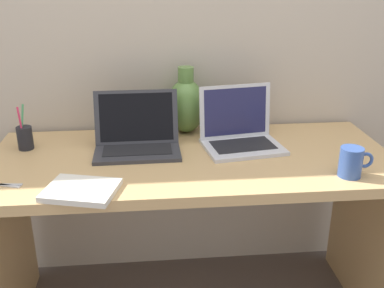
{
  "coord_description": "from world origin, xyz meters",
  "views": [
    {
      "loc": [
        -0.16,
        -1.62,
        1.44
      ],
      "look_at": [
        0.0,
        0.0,
        0.79
      ],
      "focal_mm": 42.37,
      "sensor_mm": 36.0,
      "label": 1
    }
  ],
  "objects_px": {
    "laptop_left": "(137,135)",
    "coffee_mug": "(352,162)",
    "laptop_right": "(239,130)",
    "green_vase": "(186,105)",
    "notebook_stack": "(81,190)",
    "pen_cup": "(25,137)"
  },
  "relations": [
    {
      "from": "laptop_left",
      "to": "coffee_mug",
      "type": "height_order",
      "value": "laptop_left"
    },
    {
      "from": "laptop_right",
      "to": "coffee_mug",
      "type": "distance_m",
      "value": 0.47
    },
    {
      "from": "laptop_right",
      "to": "green_vase",
      "type": "height_order",
      "value": "green_vase"
    },
    {
      "from": "notebook_stack",
      "to": "laptop_left",
      "type": "bearing_deg",
      "value": 64.02
    },
    {
      "from": "coffee_mug",
      "to": "pen_cup",
      "type": "xyz_separation_m",
      "value": [
        -1.2,
        0.37,
        -0.0
      ]
    },
    {
      "from": "pen_cup",
      "to": "coffee_mug",
      "type": "bearing_deg",
      "value": -17.1
    },
    {
      "from": "laptop_right",
      "to": "coffee_mug",
      "type": "bearing_deg",
      "value": -45.12
    },
    {
      "from": "green_vase",
      "to": "notebook_stack",
      "type": "bearing_deg",
      "value": -125.44
    },
    {
      "from": "laptop_left",
      "to": "green_vase",
      "type": "bearing_deg",
      "value": 40.86
    },
    {
      "from": "laptop_right",
      "to": "laptop_left",
      "type": "bearing_deg",
      "value": -178.69
    },
    {
      "from": "laptop_left",
      "to": "notebook_stack",
      "type": "height_order",
      "value": "laptop_left"
    },
    {
      "from": "laptop_left",
      "to": "green_vase",
      "type": "xyz_separation_m",
      "value": [
        0.21,
        0.18,
        0.06
      ]
    },
    {
      "from": "coffee_mug",
      "to": "pen_cup",
      "type": "distance_m",
      "value": 1.26
    },
    {
      "from": "laptop_right",
      "to": "green_vase",
      "type": "xyz_separation_m",
      "value": [
        -0.21,
        0.17,
        0.06
      ]
    },
    {
      "from": "notebook_stack",
      "to": "pen_cup",
      "type": "distance_m",
      "value": 0.49
    },
    {
      "from": "notebook_stack",
      "to": "pen_cup",
      "type": "xyz_separation_m",
      "value": [
        -0.27,
        0.41,
        0.04
      ]
    },
    {
      "from": "green_vase",
      "to": "notebook_stack",
      "type": "distance_m",
      "value": 0.68
    },
    {
      "from": "coffee_mug",
      "to": "pen_cup",
      "type": "height_order",
      "value": "pen_cup"
    },
    {
      "from": "notebook_stack",
      "to": "coffee_mug",
      "type": "relative_size",
      "value": 1.85
    },
    {
      "from": "laptop_left",
      "to": "laptop_right",
      "type": "xyz_separation_m",
      "value": [
        0.42,
        0.01,
        0.0
      ]
    },
    {
      "from": "green_vase",
      "to": "notebook_stack",
      "type": "relative_size",
      "value": 1.29
    },
    {
      "from": "green_vase",
      "to": "laptop_left",
      "type": "bearing_deg",
      "value": -139.14
    }
  ]
}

